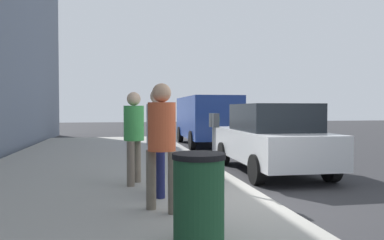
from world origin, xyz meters
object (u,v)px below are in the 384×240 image
parked_sedan_near (271,138)px  parked_van_far (206,117)px  pedestrian_at_meter (158,132)px  parking_meter (214,134)px  parking_officer (134,129)px  trash_bin (199,199)px  pedestrian_bystander (162,135)px

parked_sedan_near → parked_van_far: parked_van_far is taller
pedestrian_at_meter → parking_meter: bearing=15.8°
parking_meter → pedestrian_at_meter: pedestrian_at_meter is taller
pedestrian_at_meter → parked_van_far: size_ratio=0.35×
parking_meter → parked_van_far: parked_van_far is taller
parking_meter → parked_sedan_near: (2.15, -2.08, -0.27)m
parking_meter → parking_officer: 1.60m
pedestrian_at_meter → parked_van_far: (9.77, -3.17, 0.00)m
trash_bin → parked_van_far: bearing=-13.8°
parking_meter → parking_officer: (0.63, 1.47, 0.07)m
pedestrian_at_meter → parked_sedan_near: pedestrian_at_meter is taller
pedestrian_at_meter → parking_officer: size_ratio=1.01×
pedestrian_bystander → parking_officer: pedestrian_bystander is taller
pedestrian_at_meter → pedestrian_bystander: pedestrian_bystander is taller
parked_van_far → trash_bin: parked_van_far is taller
parking_meter → parked_van_far: 9.60m
parked_van_far → pedestrian_at_meter: bearing=162.0°
parked_van_far → trash_bin: bearing=166.2°
parking_officer → trash_bin: 3.51m
pedestrian_at_meter → pedestrian_bystander: bearing=-97.2°
pedestrian_at_meter → trash_bin: 2.46m
pedestrian_at_meter → parking_officer: (1.03, 0.38, -0.01)m
trash_bin → parking_officer: bearing=9.6°
parking_officer → trash_bin: size_ratio=1.81×
pedestrian_bystander → parked_sedan_near: 4.80m
parking_meter → pedestrian_at_meter: (-0.40, 1.10, 0.09)m
parking_meter → parking_officer: parking_officer is taller
parked_van_far → trash_bin: size_ratio=5.18×
pedestrian_bystander → parking_officer: bearing=53.8°
pedestrian_at_meter → parked_sedan_near: (2.55, -3.17, -0.36)m
parking_officer → pedestrian_at_meter: bearing=-48.9°
pedestrian_at_meter → parked_sedan_near: bearing=34.6°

